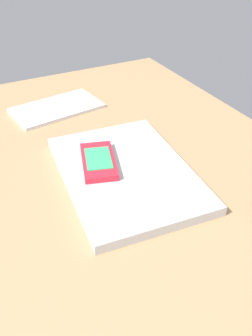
% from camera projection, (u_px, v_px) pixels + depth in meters
% --- Properties ---
extents(desk_surface, '(1.20, 0.80, 0.03)m').
position_uv_depth(desk_surface, '(122.00, 214.00, 0.60)').
color(desk_surface, '#9E7751').
rests_on(desk_surface, ground).
extents(laptop_closed, '(0.32, 0.24, 0.02)m').
position_uv_depth(laptop_closed, '(126.00, 173.00, 0.65)').
color(laptop_closed, '#B7BABC').
rests_on(laptop_closed, desk_surface).
extents(cell_phone_on_laptop, '(0.13, 0.09, 0.01)m').
position_uv_depth(cell_phone_on_laptop, '(99.00, 161.00, 0.65)').
color(cell_phone_on_laptop, red).
rests_on(cell_phone_on_laptop, laptop_closed).
extents(notepad, '(0.14, 0.22, 0.01)m').
position_uv_depth(notepad, '(57.00, 108.00, 0.87)').
color(notepad, white).
rests_on(notepad, desk_surface).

